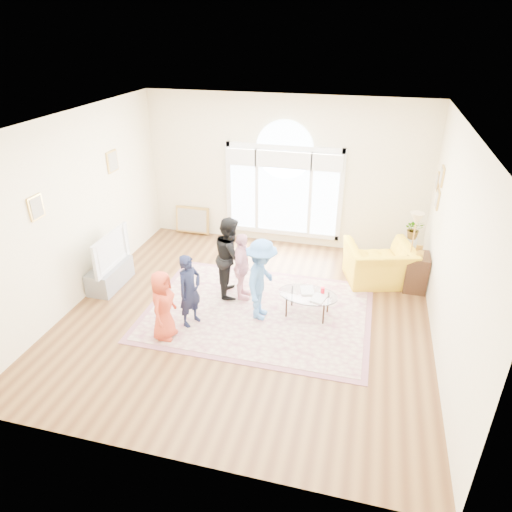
% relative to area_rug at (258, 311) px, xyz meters
% --- Properties ---
extents(ground, '(6.00, 6.00, 0.00)m').
position_rel_area_rug_xyz_m(ground, '(-0.16, -0.14, -0.01)').
color(ground, '#54331A').
rests_on(ground, ground).
extents(room_shell, '(6.00, 6.00, 6.00)m').
position_rel_area_rug_xyz_m(room_shell, '(-0.15, 2.69, 1.56)').
color(room_shell, '#F1E7BC').
rests_on(room_shell, ground).
extents(area_rug, '(3.60, 2.60, 0.02)m').
position_rel_area_rug_xyz_m(area_rug, '(0.00, 0.00, 0.00)').
color(area_rug, '#C3B794').
rests_on(area_rug, ground).
extents(rug_border, '(3.80, 2.80, 0.01)m').
position_rel_area_rug_xyz_m(rug_border, '(0.00, 0.00, -0.00)').
color(rug_border, '#8B5661').
rests_on(rug_border, ground).
extents(tv_console, '(0.45, 1.00, 0.42)m').
position_rel_area_rug_xyz_m(tv_console, '(-2.91, 0.16, 0.20)').
color(tv_console, gray).
rests_on(tv_console, ground).
extents(television, '(0.18, 1.15, 0.66)m').
position_rel_area_rug_xyz_m(television, '(-2.90, 0.16, 0.74)').
color(television, black).
rests_on(television, tv_console).
extents(coffee_table, '(1.04, 0.72, 0.54)m').
position_rel_area_rug_xyz_m(coffee_table, '(0.83, 0.10, 0.39)').
color(coffee_table, silver).
rests_on(coffee_table, ground).
extents(armchair, '(1.43, 1.34, 0.77)m').
position_rel_area_rug_xyz_m(armchair, '(1.95, 1.54, 0.37)').
color(armchair, yellow).
rests_on(armchair, ground).
extents(side_cabinet, '(0.40, 0.50, 0.70)m').
position_rel_area_rug_xyz_m(side_cabinet, '(2.62, 1.46, 0.34)').
color(side_cabinet, black).
rests_on(side_cabinet, ground).
extents(floor_lamp, '(0.26, 0.26, 1.51)m').
position_rel_area_rug_xyz_m(floor_lamp, '(2.47, 1.44, 1.27)').
color(floor_lamp, black).
rests_on(floor_lamp, ground).
extents(plant_pedestal, '(0.20, 0.20, 0.70)m').
position_rel_area_rug_xyz_m(plant_pedestal, '(2.54, 2.18, 0.34)').
color(plant_pedestal, white).
rests_on(plant_pedestal, ground).
extents(potted_plant, '(0.39, 0.35, 0.39)m').
position_rel_area_rug_xyz_m(potted_plant, '(2.54, 2.18, 0.89)').
color(potted_plant, '#33722D').
rests_on(potted_plant, plant_pedestal).
extents(leaning_picture, '(0.80, 0.14, 0.62)m').
position_rel_area_rug_xyz_m(leaning_picture, '(-2.27, 2.76, -0.01)').
color(leaning_picture, tan).
rests_on(leaning_picture, ground).
extents(child_red, '(0.37, 0.56, 1.14)m').
position_rel_area_rug_xyz_m(child_red, '(-1.24, -1.05, 0.58)').
color(child_red, '#C74227').
rests_on(child_red, area_rug).
extents(child_navy, '(0.45, 0.53, 1.24)m').
position_rel_area_rug_xyz_m(child_navy, '(-0.97, -0.61, 0.63)').
color(child_navy, '#151A33').
rests_on(child_navy, area_rug).
extents(child_black, '(0.73, 0.84, 1.47)m').
position_rel_area_rug_xyz_m(child_black, '(-0.62, 0.46, 0.74)').
color(child_black, black).
rests_on(child_black, area_rug).
extents(child_pink, '(0.36, 0.75, 1.24)m').
position_rel_area_rug_xyz_m(child_pink, '(-0.38, 0.34, 0.63)').
color(child_pink, '#F7ABBA').
rests_on(child_pink, area_rug).
extents(child_blue, '(0.57, 0.94, 1.41)m').
position_rel_area_rug_xyz_m(child_blue, '(0.09, -0.15, 0.71)').
color(child_blue, '#467BC6').
rests_on(child_blue, area_rug).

